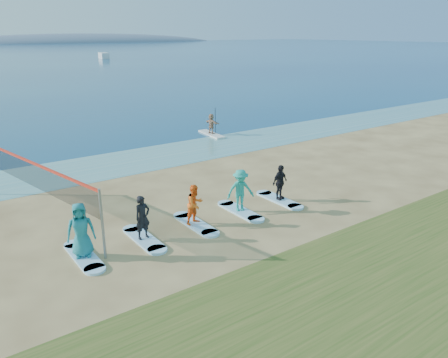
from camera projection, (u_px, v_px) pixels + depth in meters
ground at (241, 220)px, 17.78m from camera, size 600.00×600.00×0.00m
shallow_water at (132, 161)px, 25.84m from camera, size 600.00×600.00×0.00m
island_ridge at (83, 42)px, 300.81m from camera, size 220.00×56.00×18.00m
volleyball_net at (37, 177)px, 17.06m from camera, size 1.90×8.91×2.50m
paddleboard at (211, 134)px, 32.33m from camera, size 1.02×3.06×0.12m
paddleboarder at (211, 124)px, 32.07m from camera, size 0.64×1.40×1.46m
boat_offshore_b at (104, 59)px, 122.14m from camera, size 2.85×5.39×1.59m
surfboard_0 at (84, 256)px, 14.82m from camera, size 0.70×2.20×0.09m
student_0 at (81, 230)px, 14.50m from camera, size 1.07×0.86×1.89m
surfboard_1 at (144, 239)px, 16.06m from camera, size 0.70×2.20×0.09m
student_1 at (143, 217)px, 15.78m from camera, size 0.64×0.47×1.64m
surfboard_2 at (196, 224)px, 17.30m from camera, size 0.70×2.20×0.09m
student_2 at (195, 204)px, 17.03m from camera, size 0.90×0.77×1.60m
surfboard_3 at (240, 211)px, 18.54m from camera, size 0.70×2.20×0.09m
student_3 at (240, 190)px, 18.23m from camera, size 1.32×1.02×1.80m
surfboard_4 at (279, 200)px, 19.78m from camera, size 0.70×2.20×0.09m
student_4 at (280, 182)px, 19.51m from camera, size 0.99×0.54×1.60m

